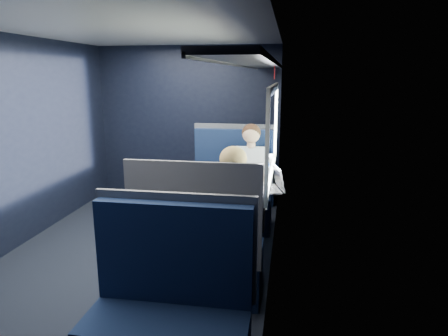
% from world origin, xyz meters
% --- Properties ---
extents(ground, '(2.80, 4.20, 0.01)m').
position_xyz_m(ground, '(0.00, 0.00, -0.01)').
color(ground, black).
extents(room_shell, '(3.00, 4.40, 2.40)m').
position_xyz_m(room_shell, '(0.02, 0.00, 1.48)').
color(room_shell, black).
rests_on(room_shell, ground).
extents(table, '(0.62, 1.00, 0.74)m').
position_xyz_m(table, '(1.03, 0.00, 0.66)').
color(table, '#54565E').
rests_on(table, ground).
extents(seat_bay_near, '(1.06, 0.62, 1.26)m').
position_xyz_m(seat_bay_near, '(0.83, 0.87, 0.42)').
color(seat_bay_near, '#0C1837').
rests_on(seat_bay_near, ground).
extents(seat_bay_far, '(1.04, 0.62, 1.26)m').
position_xyz_m(seat_bay_far, '(0.85, -0.87, 0.41)').
color(seat_bay_far, '#0C1837').
rests_on(seat_bay_far, ground).
extents(seat_row_front, '(1.04, 0.51, 1.16)m').
position_xyz_m(seat_row_front, '(0.85, 1.80, 0.41)').
color(seat_row_front, '#0C1837').
rests_on(seat_row_front, ground).
extents(seat_row_back, '(1.04, 0.51, 1.16)m').
position_xyz_m(seat_row_back, '(0.85, -1.80, 0.41)').
color(seat_row_back, '#0C1837').
rests_on(seat_row_back, ground).
extents(man, '(0.53, 0.56, 1.32)m').
position_xyz_m(man, '(1.10, 0.70, 0.72)').
color(man, black).
rests_on(man, ground).
extents(woman, '(0.53, 0.56, 1.32)m').
position_xyz_m(woman, '(1.10, -0.71, 0.73)').
color(woman, black).
rests_on(woman, ground).
extents(papers, '(0.67, 0.89, 0.01)m').
position_xyz_m(papers, '(0.95, 0.06, 0.74)').
color(papers, white).
rests_on(papers, table).
extents(laptop, '(0.34, 0.39, 0.25)m').
position_xyz_m(laptop, '(1.39, -0.01, 0.81)').
color(laptop, silver).
rests_on(laptop, table).
extents(bottle_small, '(0.06, 0.06, 0.20)m').
position_xyz_m(bottle_small, '(1.33, 0.36, 0.83)').
color(bottle_small, silver).
rests_on(bottle_small, table).
extents(cup, '(0.07, 0.07, 0.09)m').
position_xyz_m(cup, '(1.31, 0.44, 0.79)').
color(cup, white).
rests_on(cup, table).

